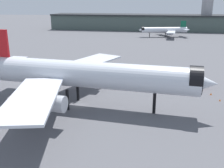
# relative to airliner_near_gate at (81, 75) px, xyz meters

# --- Properties ---
(ground) EXTENTS (900.00, 900.00, 0.00)m
(ground) POSITION_rel_airliner_near_gate_xyz_m (-0.90, -0.18, -8.83)
(ground) COLOR #56565B
(airliner_near_gate) EXTENTS (68.71, 62.17, 20.04)m
(airliner_near_gate) POSITION_rel_airliner_near_gate_xyz_m (0.00, 0.00, 0.00)
(airliner_near_gate) COLOR silver
(airliner_near_gate) RESTS_ON ground
(airliner_far_taxiway) EXTENTS (40.90, 36.69, 12.39)m
(airliner_far_taxiway) POSITION_rel_airliner_near_gate_xyz_m (30.55, 146.70, -3.37)
(airliner_far_taxiway) COLOR silver
(airliner_far_taxiway) RESTS_ON ground
(terminal_building) EXTENTS (184.93, 39.48, 29.75)m
(terminal_building) POSITION_rel_airliner_near_gate_xyz_m (18.20, 195.71, -1.09)
(terminal_building) COLOR #475651
(terminal_building) RESTS_ON ground
(service_truck_front) EXTENTS (4.29, 5.96, 3.00)m
(service_truck_front) POSITION_rel_airliner_near_gate_xyz_m (34.59, 20.92, -7.24)
(service_truck_front) COLOR black
(service_truck_front) RESTS_ON ground
(traffic_cone_near_nose) EXTENTS (0.48, 0.48, 0.61)m
(traffic_cone_near_nose) POSITION_rel_airliner_near_gate_xyz_m (38.48, 8.41, -8.53)
(traffic_cone_near_nose) COLOR #F2600C
(traffic_cone_near_nose) RESTS_ON ground
(traffic_cone_wingtip) EXTENTS (0.56, 0.56, 0.71)m
(traffic_cone_wingtip) POSITION_rel_airliner_near_gate_xyz_m (37.08, 13.37, -8.48)
(traffic_cone_wingtip) COLOR #F2600C
(traffic_cone_wingtip) RESTS_ON ground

